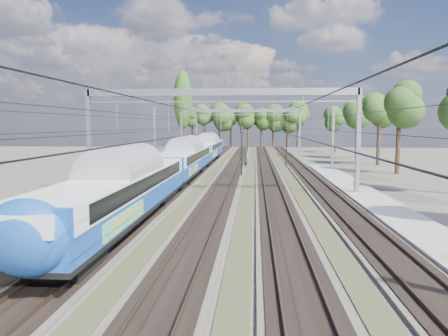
# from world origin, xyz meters

# --- Properties ---
(track_bed) EXTENTS (21.00, 130.00, 0.34)m
(track_bed) POSITION_xyz_m (-0.00, 45.00, 0.10)
(track_bed) COLOR #47423A
(track_bed) RESTS_ON ground
(platform) EXTENTS (3.00, 70.00, 0.30)m
(platform) POSITION_xyz_m (12.00, 20.00, 0.15)
(platform) COLOR gray
(platform) RESTS_ON ground
(catenary) EXTENTS (25.65, 130.00, 9.00)m
(catenary) POSITION_xyz_m (0.33, 52.69, 6.40)
(catenary) COLOR gray
(catenary) RESTS_ON ground
(tree_belt) EXTENTS (39.63, 99.54, 12.14)m
(tree_belt) POSITION_xyz_m (7.92, 94.97, 8.21)
(tree_belt) COLOR black
(tree_belt) RESTS_ON ground
(poplar) EXTENTS (4.40, 4.40, 19.04)m
(poplar) POSITION_xyz_m (-14.50, 98.00, 11.89)
(poplar) COLOR black
(poplar) RESTS_ON ground
(emu_train) EXTENTS (3.17, 66.89, 4.63)m
(emu_train) POSITION_xyz_m (-4.50, 38.73, 2.72)
(emu_train) COLOR black
(emu_train) RESTS_ON ground
(worker) EXTENTS (0.66, 0.77, 1.78)m
(worker) POSITION_xyz_m (1.64, 54.36, 0.89)
(worker) COLOR black
(worker) RESTS_ON ground
(signal_near) EXTENTS (0.41, 0.38, 5.76)m
(signal_near) POSITION_xyz_m (1.40, 42.68, 3.64)
(signal_near) COLOR black
(signal_near) RESTS_ON ground
(signal_far) EXTENTS (0.43, 0.39, 6.00)m
(signal_far) POSITION_xyz_m (7.37, 55.31, 3.79)
(signal_far) COLOR black
(signal_far) RESTS_ON ground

